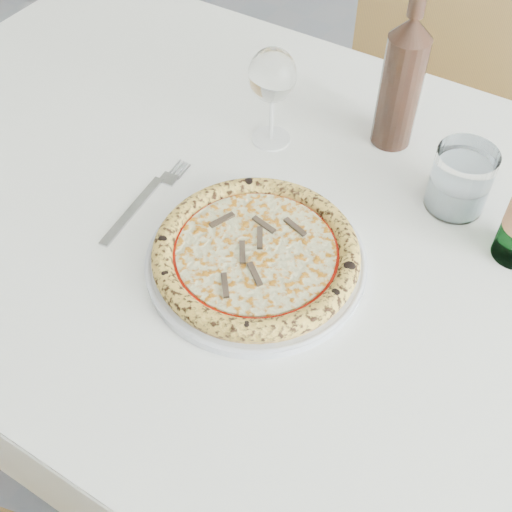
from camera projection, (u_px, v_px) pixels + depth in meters
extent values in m
cube|color=slate|center=(334.00, 463.00, 1.51)|extent=(5.00, 6.00, 0.02)
cube|color=brown|center=(293.00, 235.00, 0.98)|extent=(1.58, 0.96, 0.04)
cube|color=white|center=(294.00, 224.00, 0.96)|extent=(1.65, 1.03, 0.01)
cube|color=white|center=(417.00, 124.00, 1.29)|extent=(1.60, 0.01, 0.22)
cube|color=white|center=(86.00, 512.00, 0.80)|extent=(1.60, 0.01, 0.22)
cylinder|color=brown|center=(142.00, 132.00, 1.73)|extent=(0.06, 0.06, 0.71)
cube|color=brown|center=(421.00, 144.00, 1.55)|extent=(0.57, 0.57, 0.04)
cube|color=brown|center=(460.00, 4.00, 1.48)|extent=(0.47, 0.16, 0.46)
cylinder|color=brown|center=(490.00, 182.00, 1.80)|extent=(0.04, 0.04, 0.43)
cylinder|color=brown|center=(468.00, 289.00, 1.56)|extent=(0.04, 0.04, 0.43)
cylinder|color=brown|center=(351.00, 149.00, 1.89)|extent=(0.04, 0.04, 0.43)
cylinder|color=brown|center=(310.00, 245.00, 1.65)|extent=(0.04, 0.04, 0.43)
cylinder|color=silver|center=(256.00, 262.00, 0.90)|extent=(0.31, 0.31, 0.01)
torus|color=silver|center=(256.00, 260.00, 0.89)|extent=(0.31, 0.31, 0.01)
cylinder|color=#DAAB54|center=(256.00, 256.00, 0.89)|extent=(0.28, 0.28, 0.01)
torus|color=gold|center=(256.00, 252.00, 0.88)|extent=(0.29, 0.29, 0.03)
cylinder|color=#C50B04|center=(256.00, 252.00, 0.88)|extent=(0.24, 0.24, 0.00)
cylinder|color=beige|center=(256.00, 251.00, 0.88)|extent=(0.22, 0.22, 0.00)
cube|color=#37291F|center=(273.00, 258.00, 0.87)|extent=(0.04, 0.01, 0.00)
cube|color=#37291F|center=(287.00, 242.00, 0.88)|extent=(0.03, 0.04, 0.00)
cube|color=#37291F|center=(272.00, 218.00, 0.91)|extent=(0.02, 0.04, 0.00)
cube|color=#37291F|center=(244.00, 233.00, 0.89)|extent=(0.04, 0.02, 0.00)
cube|color=#37291F|center=(220.00, 244.00, 0.88)|extent=(0.04, 0.02, 0.00)
cube|color=#37291F|center=(218.00, 275.00, 0.85)|extent=(0.02, 0.04, 0.00)
cube|color=#37291F|center=(258.00, 270.00, 0.85)|extent=(0.03, 0.04, 0.00)
cube|color=#AAACB2|center=(131.00, 212.00, 0.97)|extent=(0.04, 0.16, 0.00)
cube|color=#AAACB2|center=(171.00, 177.00, 1.02)|extent=(0.03, 0.03, 0.00)
cylinder|color=#AAACB2|center=(178.00, 164.00, 1.04)|extent=(0.00, 0.04, 0.00)
cylinder|color=#AAACB2|center=(182.00, 165.00, 1.04)|extent=(0.00, 0.04, 0.00)
cylinder|color=#AAACB2|center=(185.00, 167.00, 1.03)|extent=(0.00, 0.04, 0.00)
cylinder|color=#AAACB2|center=(188.00, 169.00, 1.03)|extent=(0.00, 0.04, 0.00)
cylinder|color=white|center=(271.00, 139.00, 1.08)|extent=(0.06, 0.06, 0.00)
cylinder|color=white|center=(271.00, 117.00, 1.05)|extent=(0.01, 0.01, 0.09)
ellipsoid|color=white|center=(272.00, 75.00, 0.99)|extent=(0.08, 0.08, 0.09)
cylinder|color=white|center=(461.00, 180.00, 0.94)|extent=(0.09, 0.09, 0.10)
cylinder|color=white|center=(457.00, 192.00, 0.96)|extent=(0.08, 0.08, 0.05)
cylinder|color=black|center=(399.00, 92.00, 1.01)|extent=(0.07, 0.07, 0.19)
cone|color=black|center=(413.00, 27.00, 0.92)|extent=(0.07, 0.07, 0.03)
cylinder|color=black|center=(418.00, 0.00, 0.89)|extent=(0.02, 0.02, 0.05)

